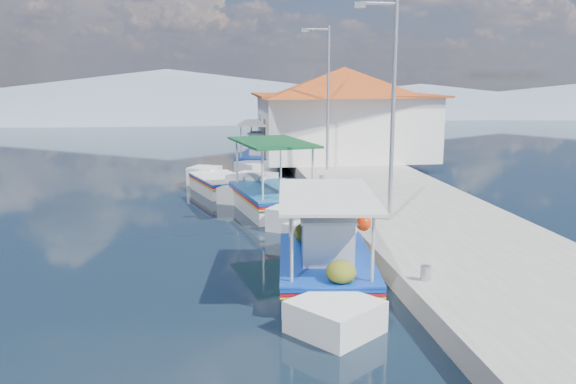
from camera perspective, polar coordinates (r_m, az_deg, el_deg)
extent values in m
plane|color=black|center=(14.50, -5.73, -7.00)|extent=(160.00, 160.00, 0.00)
cube|color=#A5A39A|center=(21.18, 9.85, -0.61)|extent=(5.00, 44.00, 0.50)
cylinder|color=#A5A8AD|center=(12.18, 13.04, -7.58)|extent=(0.20, 0.20, 0.30)
cylinder|color=#A5A8AD|center=(16.77, 7.09, -2.22)|extent=(0.20, 0.20, 0.30)
cylinder|color=#A5A8AD|center=(22.51, 3.26, 1.27)|extent=(0.20, 0.20, 0.30)
cylinder|color=#A5A8AD|center=(28.35, 0.99, 3.33)|extent=(0.20, 0.20, 0.30)
cube|color=silver|center=(13.08, 3.64, -8.11)|extent=(2.36, 3.97, 0.82)
cube|color=silver|center=(15.33, 0.71, -4.78)|extent=(1.93, 1.93, 0.91)
cube|color=silver|center=(10.97, 7.70, -12.08)|extent=(1.87, 1.87, 0.78)
cube|color=#0C37A2|center=(12.96, 3.66, -6.52)|extent=(2.44, 4.09, 0.05)
cube|color=#AA0E1F|center=(12.99, 3.66, -6.81)|extent=(2.44, 4.09, 0.04)
cube|color=yellow|center=(13.00, 3.66, -7.06)|extent=(2.44, 4.09, 0.03)
cube|color=#0C37A2|center=(12.95, 3.67, -6.26)|extent=(2.45, 4.06, 0.04)
cube|color=brown|center=(12.95, 3.67, -6.37)|extent=(2.20, 3.88, 0.04)
cube|color=silver|center=(12.58, 4.07, -4.64)|extent=(1.18, 1.25, 0.95)
cube|color=silver|center=(12.46, 4.10, -2.45)|extent=(1.29, 1.35, 0.05)
cylinder|color=beige|center=(14.04, -1.30, -2.04)|extent=(0.06, 0.06, 1.39)
cylinder|color=beige|center=(14.46, 4.60, -1.68)|extent=(0.06, 0.06, 1.39)
cylinder|color=beige|center=(11.09, 2.53, -5.64)|extent=(0.06, 0.06, 1.39)
cylinder|color=beige|center=(11.62, 9.77, -5.01)|extent=(0.06, 0.06, 1.39)
cube|color=silver|center=(12.61, 3.74, -0.34)|extent=(2.46, 3.99, 0.06)
ellipsoid|color=#3E4713|center=(13.90, 0.74, -4.06)|extent=(0.66, 0.73, 0.49)
ellipsoid|color=#3E4713|center=(14.48, 2.60, -3.61)|extent=(0.56, 0.61, 0.42)
ellipsoid|color=#3E4713|center=(11.55, 6.96, -7.48)|extent=(0.59, 0.65, 0.44)
sphere|color=#F03207|center=(13.54, 6.50, -2.79)|extent=(0.35, 0.35, 0.35)
cube|color=silver|center=(19.96, -1.48, -1.24)|extent=(2.73, 4.10, 0.96)
cube|color=silver|center=(22.42, -0.89, 0.45)|extent=(2.03, 2.03, 1.07)
cube|color=silver|center=(17.59, -2.22, -2.95)|extent=(1.97, 1.97, 0.91)
cube|color=#0C37A2|center=(19.87, -1.49, 0.02)|extent=(2.82, 4.22, 0.06)
cube|color=#AA0E1F|center=(19.89, -1.49, -0.21)|extent=(2.82, 4.22, 0.05)
cube|color=yellow|center=(19.90, -1.49, -0.41)|extent=(2.82, 4.22, 0.04)
cube|color=#195F9A|center=(19.86, -1.49, 0.22)|extent=(2.83, 4.19, 0.05)
cube|color=brown|center=(19.87, -1.49, 0.13)|extent=(2.56, 3.99, 0.05)
cylinder|color=beige|center=(21.37, -3.28, 3.11)|extent=(0.07, 0.07, 1.62)
cylinder|color=beige|center=(21.23, 1.08, 3.07)|extent=(0.07, 0.07, 1.62)
cylinder|color=beige|center=(18.27, -4.50, 1.72)|extent=(0.07, 0.07, 1.62)
cylinder|color=beige|center=(18.11, 0.60, 1.67)|extent=(0.07, 0.07, 1.62)
cube|color=#0E4722|center=(19.62, -1.51, 4.79)|extent=(2.83, 4.12, 0.07)
cube|color=silver|center=(23.26, -6.55, 0.38)|extent=(2.38, 3.28, 0.82)
cube|color=silver|center=(25.11, -5.28, 1.44)|extent=(1.51, 1.51, 0.91)
cube|color=silver|center=(21.47, -7.99, -0.55)|extent=(1.47, 1.47, 0.78)
cube|color=#0C37A2|center=(23.19, -6.57, 1.31)|extent=(2.45, 3.38, 0.05)
cube|color=#AA0E1F|center=(23.21, -6.56, 1.14)|extent=(2.45, 3.38, 0.04)
cube|color=yellow|center=(23.22, -6.56, 0.99)|extent=(2.45, 3.38, 0.03)
cube|color=silver|center=(23.18, -6.57, 1.46)|extent=(2.45, 3.36, 0.04)
cube|color=brown|center=(23.19, -6.57, 1.39)|extent=(2.24, 3.19, 0.04)
cube|color=silver|center=(29.47, -2.43, 2.76)|extent=(2.82, 4.23, 0.91)
cube|color=silver|center=(31.91, -3.85, 3.59)|extent=(2.01, 2.01, 1.01)
cube|color=silver|center=(27.12, -0.81, 2.03)|extent=(1.95, 1.95, 0.87)
cube|color=#0C37A2|center=(29.41, -2.43, 3.57)|extent=(2.90, 4.35, 0.06)
cube|color=#AA0E1F|center=(29.42, -2.43, 3.42)|extent=(2.90, 4.35, 0.05)
cube|color=yellow|center=(29.43, -2.43, 3.29)|extent=(2.90, 4.35, 0.04)
cube|color=#0C37A2|center=(29.40, -2.43, 3.70)|extent=(2.91, 4.32, 0.05)
cube|color=brown|center=(29.41, -2.43, 3.65)|extent=(2.64, 4.12, 0.05)
cube|color=silver|center=(29.07, -2.27, 4.61)|extent=(1.36, 1.46, 1.06)
cube|color=silver|center=(29.01, -2.28, 5.69)|extent=(1.48, 1.58, 0.06)
cylinder|color=beige|center=(30.64, -4.82, 5.37)|extent=(0.07, 0.07, 1.54)
cylinder|color=beige|center=(31.11, -1.94, 5.49)|extent=(0.07, 0.07, 1.54)
cylinder|color=beige|center=(27.53, -3.02, 4.74)|extent=(0.07, 0.07, 1.54)
cylinder|color=beige|center=(28.04, 0.15, 4.88)|extent=(0.07, 0.07, 1.54)
cube|color=silver|center=(29.25, -2.46, 6.64)|extent=(2.92, 4.25, 0.07)
cube|color=white|center=(29.63, 5.34, 6.24)|extent=(8.00, 6.00, 3.00)
cube|color=#AE4B18|center=(29.53, 5.39, 9.24)|extent=(8.64, 6.48, 0.10)
pyramid|color=#AE4B18|center=(29.52, 5.41, 10.50)|extent=(10.49, 10.49, 1.40)
cube|color=brown|center=(28.06, -2.21, 4.99)|extent=(0.06, 1.00, 2.00)
cube|color=#0C37A2|center=(30.48, -2.66, 6.60)|extent=(0.06, 1.20, 0.90)
cylinder|color=#A5A8AD|center=(16.57, 10.02, 7.51)|extent=(0.12, 0.12, 6.00)
cylinder|color=#A5A8AD|center=(16.50, 8.64, 17.45)|extent=(1.00, 0.08, 0.08)
cube|color=#A5A8AD|center=(16.37, 6.87, 17.37)|extent=(0.30, 0.14, 0.14)
cylinder|color=#A5A8AD|center=(25.29, 3.85, 8.84)|extent=(0.12, 0.12, 6.00)
cylinder|color=#A5A8AD|center=(25.25, 2.78, 15.32)|extent=(1.00, 0.08, 0.08)
cube|color=#A5A8AD|center=(25.16, 1.62, 15.23)|extent=(0.30, 0.14, 0.14)
cone|color=gray|center=(69.96, -11.49, 9.23)|extent=(96.00, 96.00, 5.50)
cone|color=gray|center=(74.31, 12.57, 8.63)|extent=(76.80, 76.80, 3.80)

